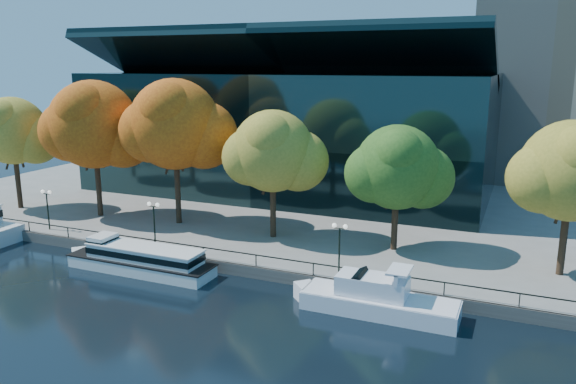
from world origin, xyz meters
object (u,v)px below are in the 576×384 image
at_px(cruiser_far, 377,302).
at_px(lamp_1, 154,214).
at_px(cruiser_near, 373,298).
at_px(tree_3, 274,153).
at_px(tree_0, 13,132).
at_px(tree_1, 95,126).
at_px(tree_2, 176,126).
at_px(lamp_2, 340,237).
at_px(tour_boat, 137,258).
at_px(lamp_0, 47,200).
at_px(tree_5, 573,173).
at_px(tree_4, 399,169).

distance_m(cruiser_far, lamp_1, 22.28).
relative_size(cruiser_near, tree_3, 1.00).
height_order(tree_0, tree_1, tree_1).
height_order(tree_2, lamp_2, tree_2).
relative_size(cruiser_far, tree_2, 0.61).
relative_size(tour_boat, tree_0, 1.14).
xyz_separation_m(lamp_0, lamp_2, (30.33, 0.00, 0.00)).
relative_size(tree_1, tree_5, 1.20).
distance_m(tree_3, lamp_2, 12.00).
bearing_deg(tree_4, tree_2, -179.08).
xyz_separation_m(tree_0, tree_1, (10.84, 0.94, 1.02)).
bearing_deg(tree_2, tree_4, 0.92).
xyz_separation_m(cruiser_near, tree_4, (-0.95, 11.36, 7.19)).
xyz_separation_m(cruiser_far, tree_2, (-23.70, 11.19, 10.12)).
distance_m(tour_boat, tree_4, 23.58).
xyz_separation_m(tree_3, lamp_2, (8.61, -6.60, -5.12)).
bearing_deg(tree_3, tree_2, 177.57).
bearing_deg(lamp_1, lamp_0, 180.00).
bearing_deg(tree_5, tree_0, -178.76).
xyz_separation_m(tree_2, tree_4, (22.44, 0.36, -2.78)).
xyz_separation_m(tree_4, lamp_0, (-33.18, -7.42, -4.30)).
distance_m(tree_4, lamp_2, 9.04).
distance_m(tour_boat, cruiser_far, 20.74).
bearing_deg(tour_boat, tree_5, 17.37).
distance_m(cruiser_far, tree_0, 45.93).
bearing_deg(tree_3, cruiser_near, -40.32).
bearing_deg(tree_1, tree_3, 1.16).
xyz_separation_m(tree_0, tree_3, (31.37, 1.35, -0.60)).
height_order(cruiser_near, tree_1, tree_1).
bearing_deg(cruiser_near, tree_1, 162.92).
bearing_deg(tree_2, tree_3, -2.43).
bearing_deg(tree_5, lamp_0, -172.11).
height_order(tree_3, lamp_0, tree_3).
xyz_separation_m(tree_0, lamp_2, (39.99, -5.24, -5.72)).
bearing_deg(tree_2, tree_0, -174.90).
xyz_separation_m(tree_2, tree_3, (10.97, -0.47, -1.95)).
distance_m(tree_2, tree_4, 22.61).
height_order(tree_0, tree_5, tree_0).
bearing_deg(tree_5, lamp_2, -158.33).
distance_m(tree_2, lamp_2, 21.99).
bearing_deg(lamp_1, cruiser_far, -10.78).
bearing_deg(lamp_2, tree_5, 21.67).
distance_m(tree_3, tree_5, 24.87).
xyz_separation_m(tree_0, lamp_1, (22.42, -5.24, -5.72)).
xyz_separation_m(tour_boat, tree_4, (19.47, 11.25, 7.11)).
bearing_deg(tree_4, lamp_0, -167.39).
relative_size(tour_boat, tree_4, 1.30).
distance_m(lamp_0, lamp_1, 12.77).
bearing_deg(tree_1, lamp_0, -100.84).
distance_m(tree_0, tree_1, 10.93).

